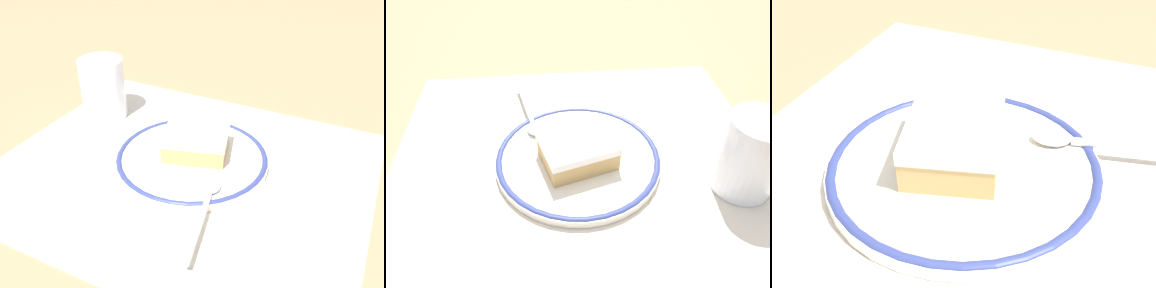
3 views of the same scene
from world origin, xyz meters
TOP-DOWN VIEW (x-y plane):
  - ground_plane at (0.00, 0.00)m, footprint 2.40×2.40m
  - placemat at (0.00, 0.00)m, footprint 0.51×0.44m
  - plate at (-0.01, -0.02)m, footprint 0.22×0.22m
  - cake_slice at (-0.01, -0.03)m, footprint 0.11×0.09m
  - spoon at (-0.07, 0.07)m, footprint 0.05×0.15m

SIDE VIEW (x-z plane):
  - ground_plane at x=0.00m, z-range 0.00..0.00m
  - placemat at x=0.00m, z-range 0.00..0.00m
  - plate at x=-0.01m, z-range 0.00..0.01m
  - spoon at x=-0.07m, z-range 0.01..0.02m
  - cake_slice at x=-0.01m, z-range 0.01..0.05m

